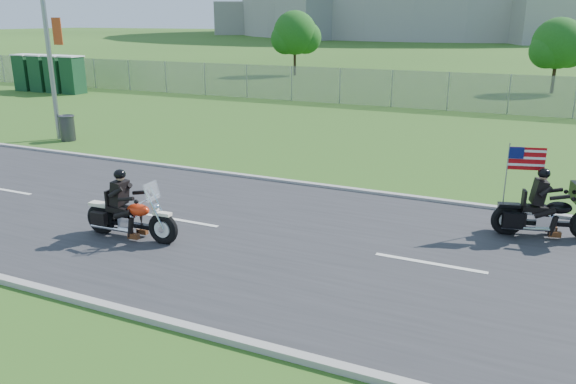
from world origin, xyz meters
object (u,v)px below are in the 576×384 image
at_px(motorcycle_follow, 547,215).
at_px(trash_can, 67,128).
at_px(motorcycle_lead, 129,218).
at_px(porta_toilet_c, 41,74).
at_px(porta_toilet_d, 25,73).
at_px(porta_toilet_b, 57,75).
at_px(porta_toilet_a, 73,76).

bearing_deg(motorcycle_follow, trash_can, 154.32).
relative_size(motorcycle_lead, trash_can, 2.41).
xyz_separation_m(porta_toilet_c, porta_toilet_d, (-1.40, 0.00, 0.00)).
distance_m(porta_toilet_b, porta_toilet_c, 1.40).
relative_size(motorcycle_lead, motorcycle_follow, 1.01).
height_order(porta_toilet_d, motorcycle_follow, porta_toilet_d).
relative_size(porta_toilet_d, trash_can, 2.34).
distance_m(porta_toilet_b, motorcycle_follow, 32.81).
distance_m(motorcycle_lead, motorcycle_follow, 9.19).
distance_m(porta_toilet_c, porta_toilet_d, 1.40).
bearing_deg(porta_toilet_b, motorcycle_lead, -41.03).
relative_size(porta_toilet_a, motorcycle_lead, 0.97).
bearing_deg(porta_toilet_d, motorcycle_follow, -24.18).
bearing_deg(motorcycle_lead, porta_toilet_c, 138.14).
height_order(porta_toilet_a, motorcycle_lead, porta_toilet_a).
distance_m(porta_toilet_a, porta_toilet_b, 1.40).
xyz_separation_m(porta_toilet_d, trash_can, (14.76, -11.07, -0.66)).
distance_m(porta_toilet_c, motorcycle_lead, 29.05).
height_order(porta_toilet_a, porta_toilet_b, same).
relative_size(porta_toilet_b, motorcycle_follow, 0.98).
relative_size(porta_toilet_a, porta_toilet_c, 1.00).
distance_m(porta_toilet_a, porta_toilet_d, 4.20).
bearing_deg(porta_toilet_d, motorcycle_lead, -37.53).
distance_m(porta_toilet_a, motorcycle_lead, 26.94).
relative_size(motorcycle_follow, trash_can, 2.39).
bearing_deg(porta_toilet_b, porta_toilet_a, 0.00).
bearing_deg(porta_toilet_d, trash_can, -36.86).
bearing_deg(porta_toilet_a, porta_toilet_d, 180.00).
bearing_deg(porta_toilet_a, porta_toilet_c, 180.00).
bearing_deg(trash_can, porta_toilet_c, 140.37).
bearing_deg(motorcycle_lead, trash_can, 138.77).
height_order(porta_toilet_b, porta_toilet_d, same).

